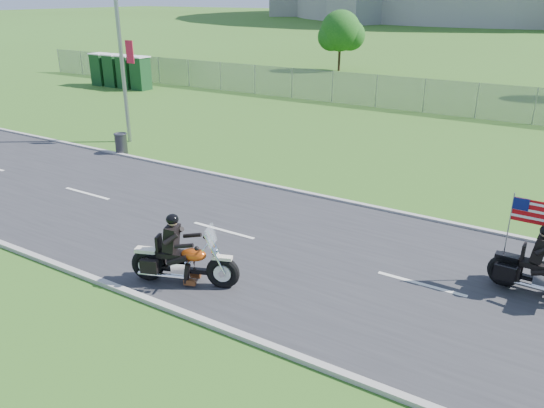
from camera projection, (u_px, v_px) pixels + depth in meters
The scene contains 13 objects.
ground at pixel (281, 247), 14.90m from camera, with size 420.00×420.00×0.00m, color #34571B.
road at pixel (281, 247), 14.89m from camera, with size 120.00×8.00×0.04m, color #28282B.
curb_north at pixel (341, 201), 18.09m from camera, with size 120.00×0.18×0.12m, color #9E9B93.
curb_south at pixel (187, 315), 11.68m from camera, with size 120.00×0.18×0.12m, color #9E9B93.
fence at pixel (376, 91), 32.78m from camera, with size 60.00×0.03×2.00m, color gray.
streetlight at pixel (121, 17), 23.56m from camera, with size 0.90×2.46×10.00m.
porta_toilet_a at pixel (141, 74), 38.62m from camera, with size 1.10×1.10×2.30m, color #123A19.
porta_toilet_b at pixel (127, 72), 39.30m from camera, with size 1.10×1.10×2.30m, color #123A19.
porta_toilet_c at pixel (114, 71), 39.98m from camera, with size 1.10×1.10×2.30m, color #123A19.
porta_toilet_d at pixel (101, 70), 40.66m from camera, with size 1.10×1.10×2.30m, color #123A19.
tree_fence_mid at pixel (341, 33), 47.39m from camera, with size 3.96×3.69×5.30m.
motorcycle_lead at pixel (183, 263), 12.82m from camera, with size 2.66×1.30×1.86m.
trash_can at pixel (121, 144), 23.36m from camera, with size 0.52×0.52×0.91m, color #404046.
Camera 1 is at (6.80, -11.53, 6.66)m, focal length 35.00 mm.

